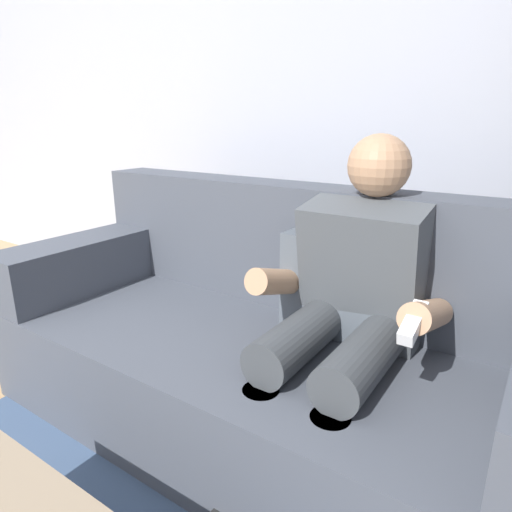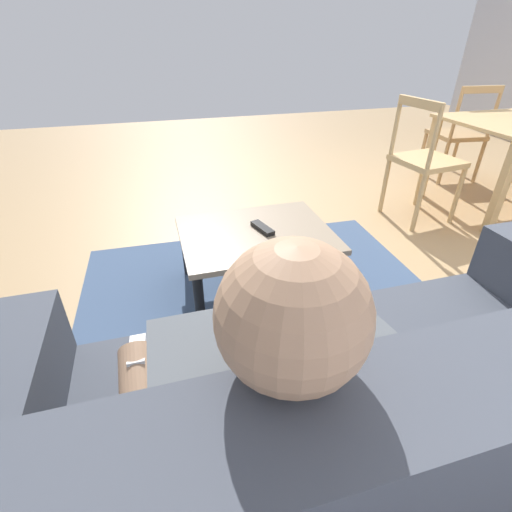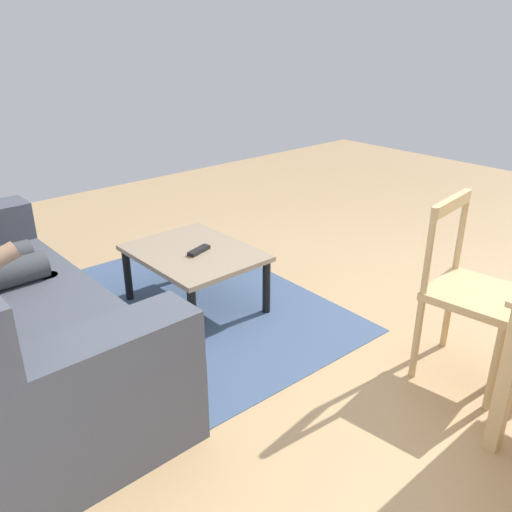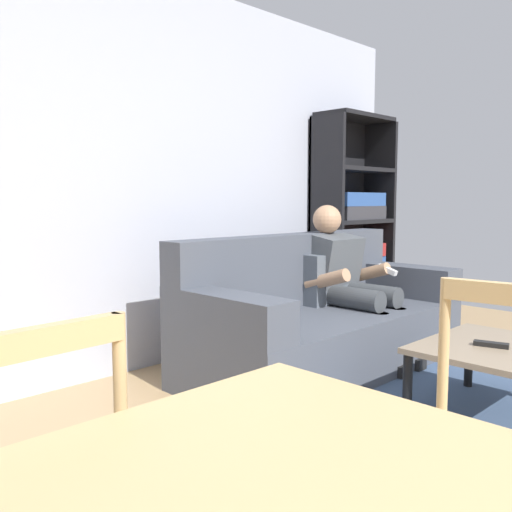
{
  "view_description": "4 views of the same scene",
  "coord_description": "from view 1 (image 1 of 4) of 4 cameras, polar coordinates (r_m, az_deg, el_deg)",
  "views": [
    {
      "loc": [
        2.11,
        0.7,
        1.15
      ],
      "look_at": [
        1.29,
        1.9,
        0.7
      ],
      "focal_mm": 31.15,
      "sensor_mm": 36.0,
      "label": 1
    },
    {
      "loc": [
        1.75,
        2.51,
        1.32
      ],
      "look_at": [
        1.27,
        0.8,
        0.23
      ],
      "focal_mm": 26.15,
      "sensor_mm": 36.0,
      "label": 2
    },
    {
      "loc": [
        -1.25,
        2.51,
        1.66
      ],
      "look_at": [
        0.06,
        1.35,
        0.9
      ],
      "focal_mm": 37.14,
      "sensor_mm": 36.0,
      "label": 3
    },
    {
      "loc": [
        -1.6,
        -0.33,
        1.14
      ],
      "look_at": [
        0.06,
        1.35,
        0.9
      ],
      "focal_mm": 38.52,
      "sensor_mm": 36.0,
      "label": 4
    }
  ],
  "objects": [
    {
      "name": "wall_back",
      "position": [
        3.03,
        -10.69,
        19.91
      ],
      "size": [
        6.32,
        0.12,
        2.62
      ],
      "primitive_type": "cube",
      "color": "#B2B7C6",
      "rests_on": "ground_plane"
    },
    {
      "name": "couch",
      "position": [
        1.72,
        1.48,
        -11.38
      ],
      "size": [
        2.08,
        0.89,
        0.9
      ],
      "color": "#474C56",
      "rests_on": "ground_plane"
    },
    {
      "name": "person_lounging",
      "position": [
        1.49,
        11.72,
        -6.25
      ],
      "size": [
        0.59,
        0.85,
        1.1
      ],
      "color": "#4C5156",
      "rests_on": "ground_plane"
    }
  ]
}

